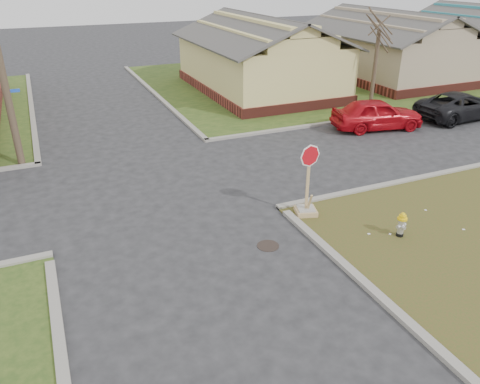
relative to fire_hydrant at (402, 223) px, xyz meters
name	(u,v)px	position (x,y,z in m)	size (l,w,h in m)	color
ground	(190,254)	(-5.99, 1.62, -0.47)	(120.00, 120.00, 0.00)	#252527
verge_far_right	(391,71)	(16.01, 19.62, -0.45)	(37.00, 19.00, 0.05)	#2B4619
curbs	(148,185)	(-5.99, 6.62, -0.47)	(80.00, 40.00, 0.12)	gray
manhole	(268,246)	(-3.79, 1.12, -0.47)	(0.64, 0.64, 0.01)	black
side_house_yellow	(259,56)	(4.01, 18.12, 1.71)	(7.60, 11.60, 4.70)	maroon
side_house_tan	(387,46)	(14.01, 18.12, 1.71)	(7.60, 11.60, 4.70)	maroon
tree_mid_right	(375,70)	(8.01, 11.82, 1.68)	(0.22, 0.22, 4.20)	#3E3023
fire_hydrant	(402,223)	(0.00, 0.00, 0.00)	(0.29, 0.29, 0.77)	black
stop_sign	(307,199)	(-1.83, 2.31, 0.08)	(0.67, 0.65, 2.36)	tan
red_sedan	(377,114)	(5.91, 8.66, 0.28)	(1.77, 4.40, 1.50)	#B80D17
dark_pickup	(461,106)	(11.07, 8.35, 0.21)	(2.28, 4.95, 1.38)	black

